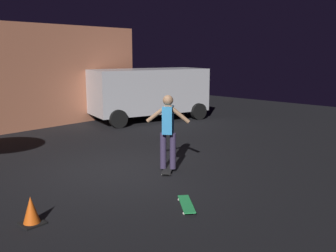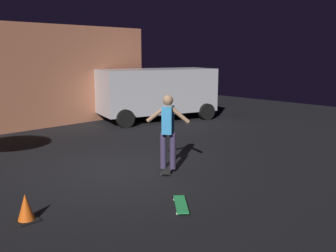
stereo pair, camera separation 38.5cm
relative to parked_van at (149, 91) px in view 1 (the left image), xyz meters
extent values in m
plane|color=black|center=(-5.14, -4.33, -1.16)|extent=(28.00, 28.00, 0.00)
cube|color=#B2B2B7|center=(-0.01, 0.00, 0.02)|extent=(4.95, 3.12, 1.70)
cube|color=black|center=(2.18, -0.64, 0.37)|extent=(0.55, 1.69, 0.64)
cylinder|color=black|center=(1.95, 0.46, -0.83)|extent=(0.70, 0.40, 0.66)
cylinder|color=black|center=(1.39, -1.44, -0.83)|extent=(0.70, 0.40, 0.66)
cylinder|color=black|center=(-1.41, 1.45, -0.83)|extent=(0.70, 0.40, 0.66)
cylinder|color=black|center=(-1.97, -0.45, -0.83)|extent=(0.70, 0.40, 0.66)
cube|color=black|center=(-4.41, -5.20, -1.10)|extent=(0.75, 0.62, 0.02)
sphere|color=silver|center=(-4.21, -4.95, -1.13)|extent=(0.05, 0.05, 0.05)
sphere|color=silver|center=(-4.11, -5.09, -1.13)|extent=(0.05, 0.05, 0.05)
sphere|color=silver|center=(-4.70, -5.30, -1.13)|extent=(0.05, 0.05, 0.05)
sphere|color=silver|center=(-4.60, -5.44, -1.13)|extent=(0.05, 0.05, 0.05)
cube|color=green|center=(-5.65, -6.81, -1.10)|extent=(0.66, 0.72, 0.02)
sphere|color=silver|center=(-5.52, -6.53, -1.13)|extent=(0.05, 0.05, 0.05)
sphere|color=silver|center=(-5.39, -6.64, -1.13)|extent=(0.05, 0.05, 0.05)
sphere|color=silver|center=(-5.91, -6.98, -1.13)|extent=(0.05, 0.05, 0.05)
sphere|color=silver|center=(-5.78, -7.09, -1.13)|extent=(0.05, 0.05, 0.05)
cylinder|color=#382D4C|center=(-4.47, -5.11, -0.68)|extent=(0.14, 0.14, 0.82)
cylinder|color=#382D4C|center=(-4.34, -5.29, -0.68)|extent=(0.14, 0.14, 0.82)
cube|color=#338CCC|center=(-4.41, -5.20, 0.03)|extent=(0.44, 0.40, 0.60)
sphere|color=#936B4C|center=(-4.41, -5.20, 0.46)|extent=(0.23, 0.23, 0.23)
cylinder|color=#936B4C|center=(-4.53, -5.02, 0.18)|extent=(0.39, 0.49, 0.46)
cylinder|color=#936B4C|center=(-4.28, -5.38, 0.18)|extent=(0.39, 0.49, 0.46)
cube|color=black|center=(-7.81, -5.47, -1.15)|extent=(0.34, 0.34, 0.03)
cone|color=#EA5914|center=(-7.81, -5.47, -0.93)|extent=(0.28, 0.28, 0.46)
camera|label=1|loc=(-10.30, -10.75, 1.47)|focal=39.77mm
camera|label=2|loc=(-10.03, -11.02, 1.47)|focal=39.77mm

